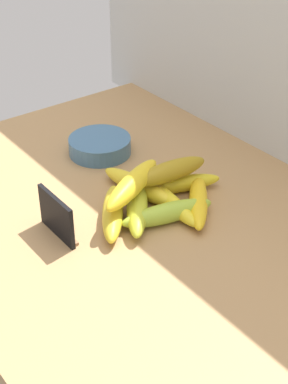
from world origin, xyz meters
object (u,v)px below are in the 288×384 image
(banana_5, at_px, (168,213))
(banana_8, at_px, (170,171))
(banana_1, at_px, (198,200))
(banana_7, at_px, (134,184))
(chalkboard_sign, at_px, (57,218))
(banana_2, at_px, (169,201))
(banana_4, at_px, (140,187))
(banana_3, at_px, (113,213))
(banana_6, at_px, (174,185))
(fruit_bowl, at_px, (100,146))
(banana_0, at_px, (138,205))

(banana_5, bearing_deg, banana_8, 137.97)
(banana_1, relative_size, banana_5, 1.04)
(banana_5, relative_size, banana_7, 0.96)
(chalkboard_sign, bearing_deg, banana_1, 70.73)
(banana_7, bearing_deg, chalkboard_sign, -97.83)
(chalkboard_sign, relative_size, banana_1, 0.57)
(banana_2, height_order, banana_7, banana_7)
(banana_1, bearing_deg, banana_2, -126.56)
(banana_1, relative_size, banana_7, 0.99)
(banana_2, xyz_separation_m, banana_4, (-0.07, -0.02, 0.00))
(banana_3, bearing_deg, banana_6, 92.85)
(banana_2, height_order, banana_6, banana_6)
(fruit_bowl, relative_size, banana_0, 0.70)
(banana_3, height_order, banana_8, banana_8)
(chalkboard_sign, bearing_deg, banana_0, 77.18)
(banana_4, bearing_deg, banana_8, 51.77)
(fruit_bowl, xyz_separation_m, banana_2, (0.27, -0.02, -0.00))
(chalkboard_sign, height_order, banana_5, chalkboard_sign)
(banana_0, bearing_deg, fruit_bowl, 163.09)
(banana_2, bearing_deg, banana_4, -166.64)
(banana_4, relative_size, banana_7, 1.02)
(banana_7, bearing_deg, banana_8, 89.28)
(banana_2, xyz_separation_m, banana_8, (-0.03, 0.03, 0.04))
(banana_1, xyz_separation_m, banana_4, (-0.11, -0.06, 0.00))
(banana_1, relative_size, banana_8, 1.15)
(banana_3, bearing_deg, banana_7, 95.45)
(banana_2, bearing_deg, banana_6, 131.54)
(banana_3, distance_m, banana_6, 0.16)
(banana_4, height_order, banana_5, same)
(fruit_bowl, relative_size, banana_3, 0.78)
(banana_0, xyz_separation_m, banana_3, (-0.01, -0.05, -0.00))
(banana_6, bearing_deg, banana_7, -88.49)
(chalkboard_sign, height_order, banana_1, chalkboard_sign)
(fruit_bowl, distance_m, banana_5, 0.30)
(banana_0, height_order, banana_6, banana_0)
(banana_1, xyz_separation_m, banana_8, (-0.07, -0.02, 0.04))
(fruit_bowl, distance_m, banana_6, 0.23)
(fruit_bowl, xyz_separation_m, banana_5, (0.30, -0.05, 0.00))
(banana_2, distance_m, banana_8, 0.06)
(chalkboard_sign, bearing_deg, banana_4, 94.12)
(banana_3, distance_m, banana_8, 0.15)
(banana_0, relative_size, banana_3, 1.11)
(banana_5, xyz_separation_m, banana_6, (-0.07, 0.07, -0.00))
(banana_2, bearing_deg, banana_3, -105.34)
(banana_5, xyz_separation_m, banana_8, (-0.07, 0.06, 0.04))
(banana_0, bearing_deg, chalkboard_sign, -102.82)
(banana_1, xyz_separation_m, banana_5, (-0.00, -0.08, 0.00))
(chalkboard_sign, xyz_separation_m, banana_8, (0.02, 0.25, 0.02))
(banana_6, bearing_deg, banana_4, -118.66)
(banana_2, height_order, banana_8, banana_8)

